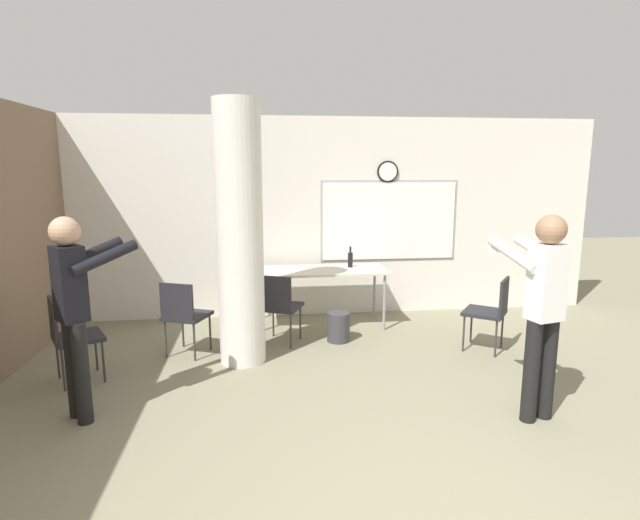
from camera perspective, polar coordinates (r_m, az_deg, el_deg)
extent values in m
cube|color=silver|center=(7.12, 0.10, 4.84)|extent=(8.00, 0.12, 2.80)
cylinder|color=black|center=(7.19, 7.74, 9.98)|extent=(0.30, 0.03, 0.30)
cylinder|color=white|center=(7.17, 7.77, 9.98)|extent=(0.25, 0.01, 0.25)
cube|color=#99999E|center=(7.25, 7.90, 4.44)|extent=(1.99, 0.01, 1.16)
cube|color=white|center=(7.24, 7.91, 4.43)|extent=(1.93, 0.02, 1.10)
cylinder|color=silver|center=(5.35, -9.16, 2.81)|extent=(0.50, 0.50, 2.80)
cube|color=beige|center=(6.61, -0.47, -1.22)|extent=(1.85, 0.70, 0.03)
cylinder|color=gray|center=(6.39, -7.96, -5.32)|extent=(0.04, 0.04, 0.74)
cylinder|color=gray|center=(6.58, 7.36, -4.85)|extent=(0.04, 0.04, 0.74)
cylinder|color=gray|center=(6.95, -7.86, -4.03)|extent=(0.04, 0.04, 0.74)
cylinder|color=gray|center=(7.12, 6.24, -3.63)|extent=(0.04, 0.04, 0.74)
cylinder|color=black|center=(6.77, 3.48, 0.01)|extent=(0.07, 0.07, 0.20)
cylinder|color=black|center=(6.74, 3.49, 1.19)|extent=(0.03, 0.03, 0.08)
cylinder|color=#38383D|center=(6.18, 2.13, -7.64)|extent=(0.28, 0.28, 0.36)
cube|color=#232328|center=(5.54, -25.89, -7.96)|extent=(0.59, 0.59, 0.04)
cube|color=#232328|center=(5.46, -28.21, -6.02)|extent=(0.21, 0.36, 0.40)
cylinder|color=#333333|center=(5.47, -23.50, -10.60)|extent=(0.02, 0.02, 0.43)
cylinder|color=#333333|center=(5.81, -24.22, -9.44)|extent=(0.02, 0.02, 0.43)
cylinder|color=#333333|center=(5.43, -27.29, -11.09)|extent=(0.02, 0.02, 0.43)
cylinder|color=#333333|center=(5.76, -27.78, -9.89)|extent=(0.02, 0.02, 0.43)
cube|color=#232328|center=(5.89, -14.92, -6.17)|extent=(0.58, 0.58, 0.04)
cube|color=#232328|center=(5.66, -16.08, -4.59)|extent=(0.38, 0.18, 0.40)
cylinder|color=#333333|center=(6.02, -12.44, -8.03)|extent=(0.02, 0.02, 0.43)
cylinder|color=#333333|center=(6.20, -15.41, -7.64)|extent=(0.02, 0.02, 0.43)
cylinder|color=#333333|center=(5.73, -14.16, -9.09)|extent=(0.02, 0.02, 0.43)
cylinder|color=#333333|center=(5.91, -17.22, -8.63)|extent=(0.02, 0.02, 0.43)
cube|color=#232328|center=(6.12, 18.26, -5.71)|extent=(0.62, 0.62, 0.04)
cube|color=#232328|center=(6.03, 20.29, -3.91)|extent=(0.26, 0.33, 0.40)
cylinder|color=#333333|center=(6.40, 16.90, -7.14)|extent=(0.02, 0.02, 0.43)
cylinder|color=#333333|center=(6.06, 16.09, -8.08)|extent=(0.02, 0.02, 0.43)
cylinder|color=#333333|center=(6.33, 20.09, -7.52)|extent=(0.02, 0.02, 0.43)
cylinder|color=#333333|center=(5.99, 19.46, -8.49)|extent=(0.02, 0.02, 0.43)
cube|color=#232328|center=(6.07, -4.44, -5.34)|extent=(0.58, 0.58, 0.04)
cube|color=#232328|center=(5.83, -5.17, -3.79)|extent=(0.38, 0.18, 0.40)
cylinder|color=#333333|center=(6.24, -2.26, -7.12)|extent=(0.02, 0.02, 0.43)
cylinder|color=#333333|center=(6.36, -5.37, -6.82)|extent=(0.02, 0.02, 0.43)
cylinder|color=#333333|center=(5.92, -3.37, -8.13)|extent=(0.02, 0.02, 0.43)
cylinder|color=#333333|center=(6.04, -6.62, -7.79)|extent=(0.02, 0.02, 0.43)
cylinder|color=black|center=(4.65, -25.59, -11.61)|extent=(0.13, 0.13, 0.87)
cylinder|color=black|center=(4.80, -26.33, -10.97)|extent=(0.13, 0.13, 0.87)
cube|color=black|center=(4.51, -26.72, -2.43)|extent=(0.32, 0.32, 0.62)
sphere|color=tan|center=(4.45, -27.18, 2.95)|extent=(0.24, 0.24, 0.24)
cylinder|color=black|center=(4.43, -23.33, 0.26)|extent=(0.48, 0.42, 0.25)
cylinder|color=black|center=(4.69, -24.67, 0.68)|extent=(0.48, 0.42, 0.25)
cylinder|color=black|center=(4.71, 24.56, -11.21)|extent=(0.13, 0.13, 0.88)
cylinder|color=black|center=(4.59, 22.99, -11.64)|extent=(0.13, 0.13, 0.88)
cube|color=white|center=(4.43, 24.50, -2.34)|extent=(0.30, 0.26, 0.62)
sphere|color=#997051|center=(4.37, 24.93, 3.18)|extent=(0.24, 0.24, 0.24)
cylinder|color=white|center=(4.67, 23.77, 0.84)|extent=(0.22, 0.56, 0.25)
cylinder|color=white|center=(4.48, 21.18, 0.65)|extent=(0.22, 0.56, 0.25)
cube|color=white|center=(4.66, 19.16, 1.21)|extent=(0.07, 0.13, 0.04)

